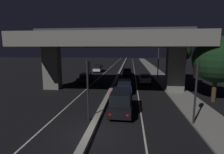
% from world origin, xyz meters
% --- Properties ---
extents(ground_plane, '(200.00, 200.00, 0.00)m').
position_xyz_m(ground_plane, '(0.00, 0.00, 0.00)').
color(ground_plane, black).
extents(lane_line_left_inner, '(0.12, 126.00, 0.00)m').
position_xyz_m(lane_line_left_inner, '(-3.49, 35.00, 0.00)').
color(lane_line_left_inner, beige).
rests_on(lane_line_left_inner, ground_plane).
extents(lane_line_right_inner, '(0.12, 126.00, 0.00)m').
position_xyz_m(lane_line_right_inner, '(3.49, 35.00, 0.00)').
color(lane_line_right_inner, beige).
rests_on(lane_line_right_inner, ground_plane).
extents(median_divider, '(0.47, 126.00, 0.30)m').
position_xyz_m(median_divider, '(0.00, 35.00, 0.15)').
color(median_divider, gray).
rests_on(median_divider, ground_plane).
extents(sidewalk_right, '(2.99, 126.00, 0.14)m').
position_xyz_m(sidewalk_right, '(8.54, 28.00, 0.07)').
color(sidewalk_right, gray).
rests_on(sidewalk_right, ground_plane).
extents(elevated_overpass, '(20.90, 12.27, 8.18)m').
position_xyz_m(elevated_overpass, '(0.00, 12.58, 6.23)').
color(elevated_overpass, slate).
rests_on(elevated_overpass, ground_plane).
extents(traffic_light_left_of_median, '(0.30, 0.49, 4.78)m').
position_xyz_m(traffic_light_left_of_median, '(-0.63, 2.37, 3.27)').
color(traffic_light_left_of_median, black).
rests_on(traffic_light_left_of_median, ground_plane).
extents(traffic_light_right_of_median, '(0.30, 0.49, 4.65)m').
position_xyz_m(traffic_light_right_of_median, '(7.15, 2.37, 3.18)').
color(traffic_light_right_of_median, black).
rests_on(traffic_light_right_of_median, ground_plane).
extents(street_lamp, '(2.81, 0.32, 7.25)m').
position_xyz_m(street_lamp, '(7.16, 22.70, 4.39)').
color(street_lamp, '#2D2D30').
rests_on(street_lamp, ground_plane).
extents(car_black_lead, '(2.08, 4.69, 1.93)m').
position_xyz_m(car_black_lead, '(1.78, 4.24, 1.01)').
color(car_black_lead, black).
rests_on(car_black_lead, ground_plane).
extents(car_dark_blue_second, '(2.07, 4.48, 1.51)m').
position_xyz_m(car_dark_blue_second, '(1.76, 11.96, 0.77)').
color(car_dark_blue_second, '#141938').
rests_on(car_dark_blue_second, ground_plane).
extents(car_white_third, '(2.00, 4.15, 1.42)m').
position_xyz_m(car_white_third, '(4.88, 18.28, 0.73)').
color(car_white_third, silver).
rests_on(car_white_third, ground_plane).
extents(car_dark_red_fourth, '(1.95, 4.01, 1.60)m').
position_xyz_m(car_dark_red_fourth, '(1.85, 26.16, 0.81)').
color(car_dark_red_fourth, '#591414').
rests_on(car_dark_red_fourth, ground_plane).
extents(car_black_lead_oncoming, '(1.92, 4.73, 1.41)m').
position_xyz_m(car_black_lead_oncoming, '(-5.04, 18.22, 0.72)').
color(car_black_lead_oncoming, black).
rests_on(car_black_lead_oncoming, ground_plane).
extents(car_white_second_oncoming, '(2.01, 4.66, 1.82)m').
position_xyz_m(car_white_second_oncoming, '(-5.33, 31.65, 0.96)').
color(car_white_second_oncoming, silver).
rests_on(car_white_second_oncoming, ground_plane).
extents(motorcycle_red_filtering_near, '(0.34, 1.82, 1.49)m').
position_xyz_m(motorcycle_red_filtering_near, '(0.72, 5.93, 0.63)').
color(motorcycle_red_filtering_near, black).
rests_on(motorcycle_red_filtering_near, ground_plane).
extents(pedestrian_on_sidewalk, '(0.37, 0.37, 1.62)m').
position_xyz_m(pedestrian_on_sidewalk, '(9.26, 13.90, 0.94)').
color(pedestrian_on_sidewalk, black).
rests_on(pedestrian_on_sidewalk, sidewalk_right).
extents(roadside_tree_kerbside_near, '(4.75, 4.75, 6.81)m').
position_xyz_m(roadside_tree_kerbside_near, '(11.26, 8.51, 4.42)').
color(roadside_tree_kerbside_near, '#38281C').
rests_on(roadside_tree_kerbside_near, ground_plane).
extents(roadside_tree_kerbside_mid, '(3.30, 3.30, 6.69)m').
position_xyz_m(roadside_tree_kerbside_mid, '(11.29, 21.44, 5.00)').
color(roadside_tree_kerbside_mid, '#38281C').
rests_on(roadside_tree_kerbside_mid, ground_plane).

